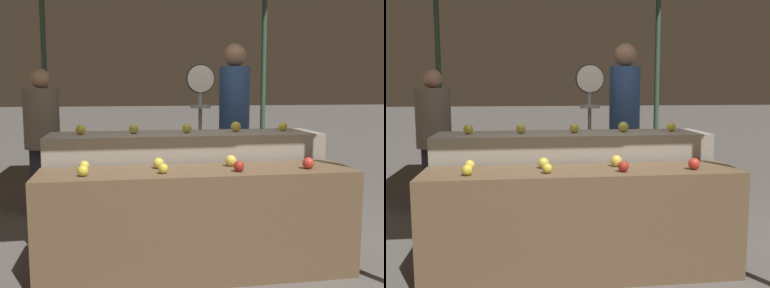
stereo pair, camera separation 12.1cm
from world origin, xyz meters
The scene contains 18 objects.
ground_plane centered at (0.00, 0.00, 0.00)m, with size 60.00×60.00×0.00m, color #66605B.
display_counter_front centered at (0.00, 0.00, 0.39)m, with size 2.28×0.55×0.78m, color brown.
display_counter_back centered at (0.00, 0.60, 0.50)m, with size 2.28×0.55×0.99m, color gray.
apple_front_0 centered at (-0.80, -0.11, 0.82)m, with size 0.08×0.08×0.08m, color gold.
apple_front_1 centered at (-0.26, -0.10, 0.82)m, with size 0.07×0.07×0.07m, color gold.
apple_front_2 centered at (0.27, -0.12, 0.82)m, with size 0.08×0.08×0.08m, color #AD281E.
apple_front_3 centered at (0.80, -0.10, 0.83)m, with size 0.09×0.09×0.09m, color red.
apple_front_4 centered at (-0.81, 0.10, 0.82)m, with size 0.07×0.07×0.07m, color yellow.
apple_front_5 centered at (-0.28, 0.10, 0.82)m, with size 0.08×0.08×0.08m, color yellow.
apple_front_6 centered at (0.27, 0.10, 0.83)m, with size 0.09×0.09×0.09m, color yellow.
apple_back_0 centered at (-0.87, 0.61, 1.03)m, with size 0.08×0.08×0.08m, color gold.
apple_back_1 centered at (-0.44, 0.60, 1.03)m, with size 0.08×0.08×0.08m, color gold.
apple_back_2 centered at (0.01, 0.59, 1.03)m, with size 0.08×0.08×0.08m, color gold.
apple_back_3 centered at (0.44, 0.61, 1.04)m, with size 0.09×0.09×0.09m, color gold.
apple_back_4 centered at (0.87, 0.61, 1.03)m, with size 0.08×0.08×0.08m, color gold.
produce_scale centered at (0.25, 1.24, 1.17)m, with size 0.28×0.20×1.60m.
person_vendor_at_scale centered at (0.66, 1.47, 1.08)m, with size 0.38×0.38×1.83m.
person_customer_left centered at (-1.36, 1.80, 0.90)m, with size 0.44×0.44×1.57m.
Camera 1 is at (-0.58, -3.14, 1.38)m, focal length 42.00 mm.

